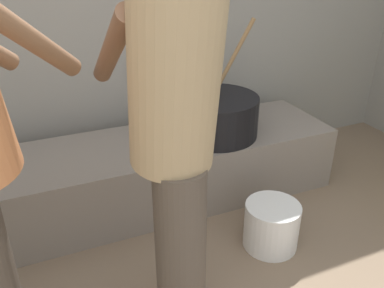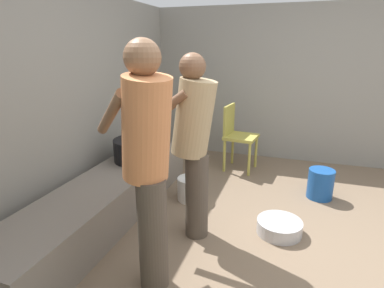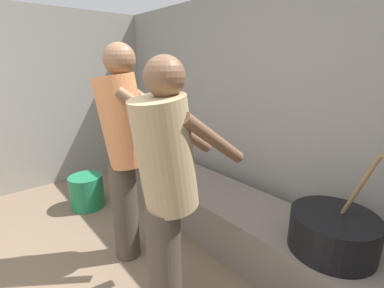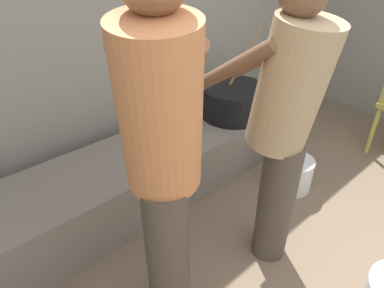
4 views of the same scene
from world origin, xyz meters
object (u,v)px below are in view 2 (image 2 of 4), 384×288
at_px(cook_in_tan_shirt, 193,138).
at_px(cook_in_orange_shirt, 147,155).
at_px(cooking_pot_main, 137,150).
at_px(chair_olive, 237,134).
at_px(bucket_white_plastic, 191,189).
at_px(metal_mixing_bowl, 279,227).
at_px(bucket_blue_plastic, 321,184).

distance_m(cook_in_tan_shirt, cook_in_orange_shirt, 0.67).
bearing_deg(cooking_pot_main, chair_olive, -38.96).
xyz_separation_m(bucket_white_plastic, metal_mixing_bowl, (-0.37, -0.97, -0.06)).
bearing_deg(cook_in_orange_shirt, metal_mixing_bowl, -42.16).
height_order(cook_in_orange_shirt, bucket_white_plastic, cook_in_orange_shirt).
bearing_deg(chair_olive, metal_mixing_bowl, -154.86).
height_order(cook_in_tan_shirt, bucket_white_plastic, cook_in_tan_shirt).
xyz_separation_m(cooking_pot_main, metal_mixing_bowl, (-0.33, -1.58, -0.47)).
bearing_deg(bucket_white_plastic, cooking_pot_main, 94.25).
distance_m(cooking_pot_main, chair_olive, 1.43).
relative_size(cook_in_orange_shirt, chair_olive, 1.90).
xyz_separation_m(cook_in_tan_shirt, cook_in_orange_shirt, (-0.66, 0.09, 0.06)).
xyz_separation_m(cook_in_tan_shirt, bucket_blue_plastic, (1.12, -1.12, -0.74)).
bearing_deg(bucket_white_plastic, chair_olive, -15.44).
bearing_deg(bucket_blue_plastic, bucket_white_plastic, 110.10).
relative_size(cook_in_orange_shirt, bucket_blue_plastic, 5.04).
height_order(bucket_white_plastic, metal_mixing_bowl, bucket_white_plastic).
relative_size(chair_olive, bucket_blue_plastic, 2.66).
height_order(cooking_pot_main, cook_in_tan_shirt, cook_in_tan_shirt).
xyz_separation_m(cook_in_tan_shirt, chair_olive, (1.69, -0.06, -0.41)).
bearing_deg(metal_mixing_bowl, cook_in_tan_shirt, 108.56).
height_order(cook_in_tan_shirt, chair_olive, cook_in_tan_shirt).
bearing_deg(metal_mixing_bowl, bucket_blue_plastic, -23.68).
bearing_deg(cooking_pot_main, cook_in_orange_shirt, -148.82).
bearing_deg(metal_mixing_bowl, bucket_white_plastic, 69.03).
distance_m(chair_olive, bucket_blue_plastic, 1.25).
bearing_deg(chair_olive, cook_in_tan_shirt, 177.87).
height_order(bucket_blue_plastic, metal_mixing_bowl, bucket_blue_plastic).
xyz_separation_m(cook_in_orange_shirt, bucket_blue_plastic, (1.78, -1.21, -0.80)).
bearing_deg(cook_in_tan_shirt, metal_mixing_bowl, -71.44).
relative_size(cook_in_tan_shirt, metal_mixing_bowl, 3.92).
bearing_deg(bucket_white_plastic, cook_in_tan_shirt, -159.47).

